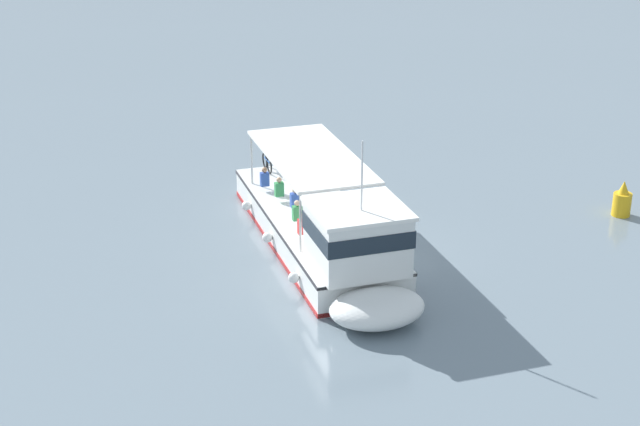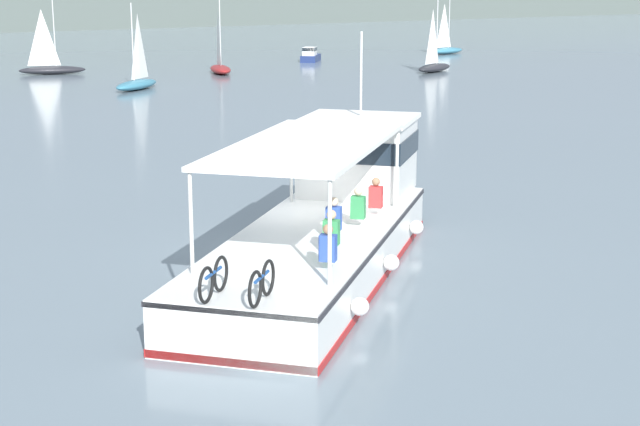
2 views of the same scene
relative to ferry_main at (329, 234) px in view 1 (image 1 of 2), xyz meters
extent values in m
plane|color=slate|center=(-0.29, 1.10, -1.02)|extent=(400.00, 400.00, 0.00)
cube|color=white|center=(-1.28, -0.99, -0.47)|extent=(10.48, 9.17, 1.10)
ellipsoid|color=white|center=(3.61, 2.83, -0.47)|extent=(3.55, 3.67, 1.01)
cube|color=red|center=(-1.28, -0.99, -0.92)|extent=(10.50, 9.21, 0.16)
cube|color=#2D2D33|center=(-1.28, -0.99, 0.00)|extent=(10.52, 9.22, 0.10)
cube|color=white|center=(2.19, 1.72, 1.03)|extent=(3.72, 3.74, 1.90)
cube|color=#19232D|center=(2.19, 1.72, 1.37)|extent=(3.79, 3.82, 0.56)
cube|color=white|center=(2.19, 1.72, 2.04)|extent=(3.95, 3.97, 0.12)
cube|color=white|center=(-1.63, -1.27, 2.13)|extent=(7.09, 6.45, 0.10)
cylinder|color=silver|center=(0.09, 1.81, 1.08)|extent=(0.08, 0.08, 2.00)
cylinder|color=silver|center=(1.77, -0.34, 1.08)|extent=(0.08, 0.08, 2.00)
cylinder|color=silver|center=(-5.03, -2.20, 1.08)|extent=(0.08, 0.08, 2.00)
cylinder|color=silver|center=(-3.35, -4.34, 1.08)|extent=(0.08, 0.08, 2.00)
cylinder|color=silver|center=(2.43, 1.91, 3.20)|extent=(0.06, 0.06, 2.20)
sphere|color=white|center=(2.50, -0.30, -0.52)|extent=(0.36, 0.36, 0.36)
sphere|color=white|center=(-0.10, -2.33, -0.52)|extent=(0.36, 0.36, 0.36)
sphere|color=white|center=(-2.54, -4.24, -0.52)|extent=(0.36, 0.36, 0.36)
torus|color=black|center=(-5.14, -3.44, 0.41)|extent=(0.56, 0.45, 0.66)
torus|color=black|center=(-5.69, -3.87, 0.41)|extent=(0.56, 0.45, 0.66)
cylinder|color=#1E478C|center=(-5.41, -3.65, 0.53)|extent=(0.59, 0.48, 0.06)
torus|color=black|center=(-4.58, -4.15, 0.41)|extent=(0.56, 0.45, 0.66)
torus|color=black|center=(-5.13, -4.58, 0.41)|extent=(0.56, 0.45, 0.66)
cylinder|color=#1E478C|center=(-4.86, -4.36, 0.53)|extent=(0.59, 0.48, 0.06)
cube|color=#2D4CA5|center=(-2.82, -3.58, 0.54)|extent=(0.37, 0.39, 0.52)
sphere|color=#9E7051|center=(-2.82, -3.58, 0.91)|extent=(0.20, 0.20, 0.20)
cube|color=#338C4C|center=(-2.03, -2.67, 0.54)|extent=(0.37, 0.39, 0.52)
sphere|color=tan|center=(-2.03, -2.67, 0.91)|extent=(0.20, 0.20, 0.20)
cube|color=#2D4CA5|center=(-1.26, -1.74, 0.54)|extent=(0.37, 0.39, 0.52)
sphere|color=beige|center=(-1.26, -1.74, 0.91)|extent=(0.20, 0.20, 0.20)
cube|color=#338C4C|center=(-0.17, -1.22, 0.54)|extent=(0.37, 0.39, 0.52)
sphere|color=beige|center=(-0.17, -1.22, 0.91)|extent=(0.20, 0.20, 0.20)
cube|color=red|center=(0.86, -0.62, 0.54)|extent=(0.37, 0.39, 0.52)
sphere|color=#9E7051|center=(0.86, -0.62, 0.91)|extent=(0.20, 0.20, 0.20)
cylinder|color=gold|center=(-7.75, 9.11, -0.57)|extent=(0.70, 0.70, 0.90)
cone|color=gold|center=(-7.75, 9.11, 0.13)|extent=(0.42, 0.42, 0.50)
camera|label=1|loc=(27.58, 9.88, 13.01)|focal=53.03mm
camera|label=2|loc=(-13.62, -17.83, 5.50)|focal=53.98mm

